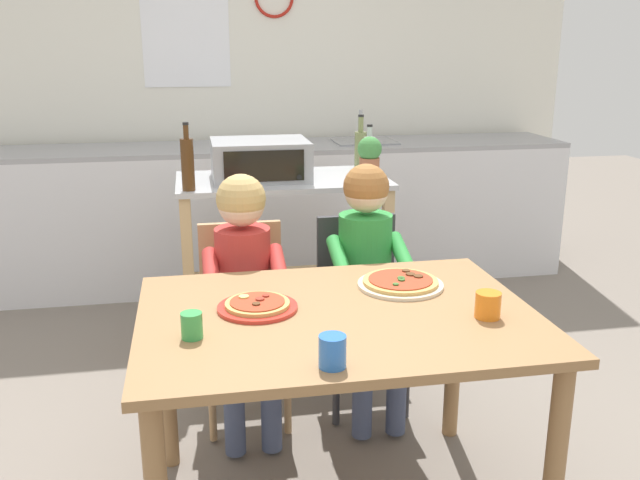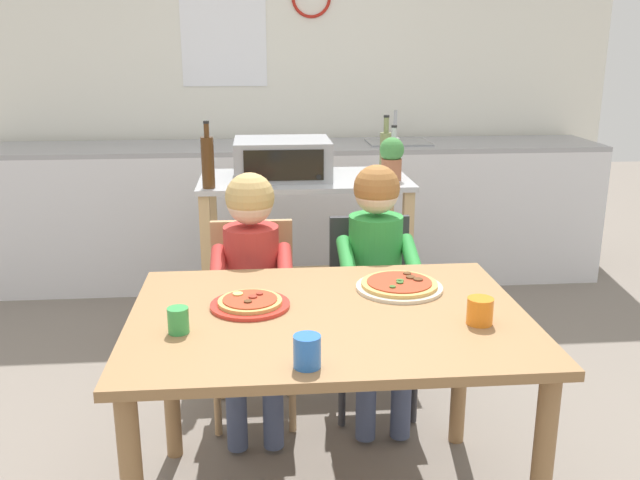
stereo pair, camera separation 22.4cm
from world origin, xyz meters
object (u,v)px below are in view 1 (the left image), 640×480
dining_chair_right (360,297)px  child_in_red_shirt (244,273)px  bottle_brown_beer (360,149)px  dining_chair_left (244,308)px  bottle_squat_spirits (369,153)px  kitchen_island_cart (283,234)px  bottle_dark_olive_oil (188,163)px  dining_table (338,342)px  pizza_plate_red_rimmed (257,306)px  drinking_cup_orange (488,305)px  drinking_cup_green (192,326)px  pizza_plate_cream (401,283)px  toaster_oven (260,160)px  child_in_green_shirt (368,263)px  potted_herb_plant (370,156)px  drinking_cup_blue (332,351)px

dining_chair_right → child_in_red_shirt: size_ratio=0.79×
bottle_brown_beer → dining_chair_left: bottle_brown_beer is taller
bottle_squat_spirits → dining_chair_right: 0.93m
kitchen_island_cart → bottle_dark_olive_oil: 0.66m
dining_table → pizza_plate_red_rimmed: bearing=163.4°
kitchen_island_cart → dining_table: size_ratio=0.86×
drinking_cup_orange → drinking_cup_green: 0.89m
bottle_brown_beer → bottle_dark_olive_oil: size_ratio=0.94×
kitchen_island_cart → dining_chair_right: (0.24, -0.70, -0.11)m
pizza_plate_cream → child_in_red_shirt: bearing=141.2°
bottle_brown_beer → drinking_cup_green: 1.94m
child_in_red_shirt → drinking_cup_orange: bearing=-46.5°
kitchen_island_cart → pizza_plate_red_rimmed: kitchen_island_cart is taller
kitchen_island_cart → toaster_oven: (-0.11, 0.00, 0.39)m
bottle_dark_olive_oil → drinking_cup_green: bottle_dark_olive_oil is taller
dining_table → pizza_plate_red_rimmed: (-0.24, 0.07, 0.11)m
toaster_oven → bottle_brown_beer: bearing=14.8°
bottle_brown_beer → kitchen_island_cart: bearing=-161.5°
bottle_dark_olive_oil → pizza_plate_red_rimmed: (0.20, -1.15, -0.27)m
bottle_squat_spirits → dining_chair_left: bearing=-133.0°
toaster_oven → child_in_green_shirt: 0.94m
toaster_oven → bottle_squat_spirits: size_ratio=1.88×
bottle_brown_beer → potted_herb_plant: bottle_brown_beer is taller
bottle_brown_beer → child_in_red_shirt: (-0.71, -0.99, -0.32)m
bottle_brown_beer → child_in_green_shirt: bottle_brown_beer is taller
toaster_oven → dining_chair_right: toaster_oven is taller
drinking_cup_green → bottle_dark_olive_oil: bearing=89.8°
potted_herb_plant → drinking_cup_orange: potted_herb_plant is taller
dining_table → pizza_plate_cream: bearing=36.2°
kitchen_island_cart → bottle_brown_beer: size_ratio=3.58×
child_in_green_shirt → pizza_plate_red_rimmed: 0.75m
bottle_dark_olive_oil → child_in_red_shirt: size_ratio=0.30×
kitchen_island_cart → drinking_cup_orange: (0.42, -1.57, 0.18)m
potted_herb_plant → dining_chair_right: bearing=-107.3°
drinking_cup_blue → pizza_plate_red_rimmed: bearing=109.2°
pizza_plate_cream → child_in_green_shirt: bearing=90.1°
dining_chair_right → toaster_oven: bearing=116.4°
child_in_green_shirt → drinking_cup_blue: size_ratio=12.11×
child_in_green_shirt → drinking_cup_blue: child_in_green_shirt is taller
dining_table → toaster_oven: bearing=93.5°
potted_herb_plant → child_in_green_shirt: (-0.19, -0.72, -0.32)m
bottle_brown_beer → drinking_cup_blue: bottle_brown_beer is taller
toaster_oven → drinking_cup_blue: toaster_oven is taller
child_in_green_shirt → dining_chair_left: bearing=169.6°
drinking_cup_orange → drinking_cup_green: drinking_cup_orange is taller
bottle_brown_beer → dining_chair_right: 1.01m
dining_table → drinking_cup_blue: 0.40m
drinking_cup_green → child_in_red_shirt: bearing=73.9°
pizza_plate_red_rimmed → drinking_cup_green: size_ratio=3.32×
dining_chair_right → child_in_red_shirt: bearing=-163.8°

